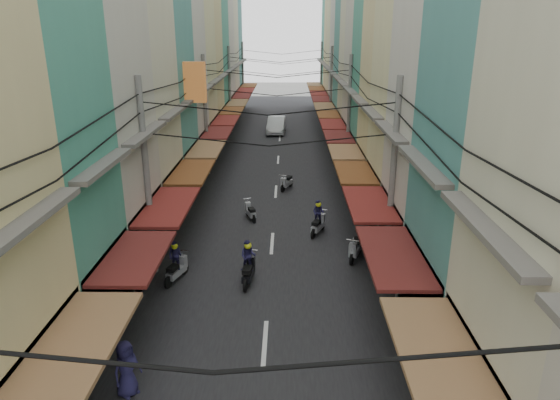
# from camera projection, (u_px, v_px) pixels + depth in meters

# --- Properties ---
(ground) EXTENTS (160.00, 160.00, 0.00)m
(ground) POSITION_uv_depth(u_px,v_px,m) (267.00, 310.00, 18.39)
(ground) COLOR slate
(ground) RESTS_ON ground
(road) EXTENTS (10.00, 80.00, 0.02)m
(road) POSITION_uv_depth(u_px,v_px,m) (278.00, 167.00, 37.27)
(road) COLOR black
(road) RESTS_ON ground
(sidewalk_left) EXTENTS (3.00, 80.00, 0.06)m
(sidewalk_left) POSITION_uv_depth(u_px,v_px,m) (191.00, 166.00, 37.36)
(sidewalk_left) COLOR gray
(sidewalk_left) RESTS_ON ground
(sidewalk_right) EXTENTS (3.00, 80.00, 0.06)m
(sidewalk_right) POSITION_uv_depth(u_px,v_px,m) (365.00, 167.00, 37.18)
(sidewalk_right) COLOR gray
(sidewalk_right) RESTS_ON ground
(building_row_left) EXTENTS (7.80, 67.67, 23.70)m
(building_row_left) POSITION_uv_depth(u_px,v_px,m) (149.00, 29.00, 30.93)
(building_row_left) COLOR beige
(building_row_left) RESTS_ON ground
(building_row_right) EXTENTS (7.80, 68.98, 22.59)m
(building_row_right) POSITION_uv_depth(u_px,v_px,m) (405.00, 35.00, 30.72)
(building_row_right) COLOR teal
(building_row_right) RESTS_ON ground
(utility_poles) EXTENTS (10.20, 66.13, 8.20)m
(utility_poles) POSITION_uv_depth(u_px,v_px,m) (276.00, 84.00, 30.40)
(utility_poles) COLOR slate
(utility_poles) RESTS_ON ground
(white_car) EXTENTS (5.60, 2.41, 1.95)m
(white_car) POSITION_uv_depth(u_px,v_px,m) (276.00, 133.00, 49.27)
(white_car) COLOR silver
(white_car) RESTS_ON ground
(bicycle) EXTENTS (1.61, 0.91, 1.04)m
(bicycle) POSITION_uv_depth(u_px,v_px,m) (448.00, 287.00, 20.05)
(bicycle) COLOR black
(bicycle) RESTS_ON ground
(moving_scooters) EXTENTS (8.03, 14.33, 1.87)m
(moving_scooters) POSITION_uv_depth(u_px,v_px,m) (270.00, 239.00, 23.30)
(moving_scooters) COLOR black
(moving_scooters) RESTS_ON ground
(parked_scooters) EXTENTS (13.30, 13.26, 0.92)m
(parked_scooters) POSITION_uv_depth(u_px,v_px,m) (398.00, 349.00, 15.42)
(parked_scooters) COLOR black
(parked_scooters) RESTS_ON ground
(pedestrians) EXTENTS (14.54, 20.45, 2.22)m
(pedestrians) POSITION_uv_depth(u_px,v_px,m) (159.00, 286.00, 17.98)
(pedestrians) COLOR #25202A
(pedestrians) RESTS_ON ground
(market_umbrella) EXTENTS (2.34, 2.34, 2.47)m
(market_umbrella) POSITION_uv_depth(u_px,v_px,m) (491.00, 314.00, 14.17)
(market_umbrella) COLOR #B2B2B7
(market_umbrella) RESTS_ON ground
(traffic_sign) EXTENTS (0.10, 0.63, 2.86)m
(traffic_sign) POSITION_uv_depth(u_px,v_px,m) (400.00, 248.00, 18.58)
(traffic_sign) COLOR slate
(traffic_sign) RESTS_ON ground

